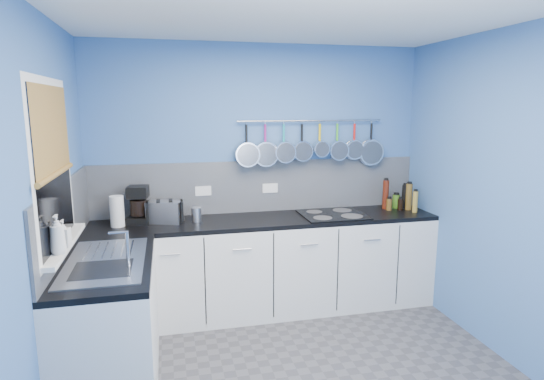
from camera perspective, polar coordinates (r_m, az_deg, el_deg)
name	(u,v)px	position (r m, az deg, el deg)	size (l,w,h in m)	color
ceiling	(308,8)	(2.96, 4.57, 21.90)	(3.20, 3.00, 0.02)	white
wall_back	(259,176)	(4.42, -1.61, 1.79)	(3.20, 0.02, 2.50)	#406AAB
wall_front	(438,309)	(1.68, 20.20, -13.91)	(3.20, 0.02, 2.50)	#406AAB
wall_left	(39,225)	(2.95, -27.29, -3.89)	(0.02, 3.00, 2.50)	#406AAB
wall_right	(514,199)	(3.78, 28.19, -0.99)	(0.02, 3.00, 2.50)	#406AAB
backsplash_back	(260,186)	(4.42, -1.54, 0.47)	(3.20, 0.02, 0.50)	gray
backsplash_left	(66,217)	(3.53, -24.50, -3.08)	(0.02, 1.80, 0.50)	gray
cabinet_run_back	(266,266)	(4.33, -0.72, -9.60)	(3.20, 0.60, 0.86)	silver
worktop_back	(266,220)	(4.20, -0.73, -3.83)	(3.20, 0.60, 0.04)	black
cabinet_run_left	(111,326)	(3.45, -19.66, -15.82)	(0.60, 1.20, 0.86)	silver
worktop_left	(106,264)	(3.27, -20.15, -8.73)	(0.60, 1.20, 0.04)	black
window_frame	(53,166)	(3.17, -25.85, 2.71)	(0.01, 1.00, 1.10)	white
window_glass	(54,166)	(3.17, -25.76, 2.72)	(0.01, 0.90, 1.00)	black
bamboo_blind	(52,130)	(3.15, -25.95, 6.77)	(0.01, 0.90, 0.55)	#9B6B38
window_sill	(64,244)	(3.27, -24.69, -6.23)	(0.10, 0.98, 0.03)	white
sink_unit	(106,261)	(3.27, -20.18, -8.33)	(0.50, 0.95, 0.01)	silver
mixer_tap	(128,249)	(3.04, -17.72, -7.08)	(0.12, 0.08, 0.26)	silver
socket_left	(203,191)	(4.33, -8.65, -0.12)	(0.15, 0.01, 0.09)	white
socket_right	(270,188)	(4.43, -0.24, 0.24)	(0.15, 0.01, 0.09)	white
pot_rail	(311,121)	(4.44, 4.92, 8.67)	(0.02, 0.02, 1.45)	silver
soap_bottle_a	(57,234)	(3.00, -25.41, -5.06)	(0.09, 0.09, 0.24)	white
soap_bottle_b	(63,233)	(3.15, -24.81, -4.94)	(0.08, 0.08, 0.17)	white
paper_towel	(117,211)	(4.10, -18.92, -2.56)	(0.12, 0.12, 0.27)	white
coffee_maker	(138,205)	(4.17, -16.47, -1.80)	(0.18, 0.20, 0.33)	black
toaster	(165,212)	(4.14, -13.33, -2.69)	(0.30, 0.17, 0.19)	silver
canister	(196,215)	(4.12, -9.50, -3.06)	(0.09, 0.09, 0.13)	silver
hob	(333,215)	(4.35, 7.65, -3.08)	(0.59, 0.52, 0.01)	black
pan_0	(247,144)	(4.29, -3.22, 5.80)	(0.23, 0.10, 0.42)	silver
pan_1	(265,144)	(4.33, -0.84, 5.81)	(0.24, 0.08, 0.43)	silver
pan_2	(284,142)	(4.37, 1.50, 6.07)	(0.21, 0.11, 0.40)	silver
pan_3	(302,141)	(4.42, 3.79, 6.15)	(0.20, 0.08, 0.39)	silver
pan_4	(320,139)	(4.47, 6.03, 6.43)	(0.16, 0.11, 0.35)	silver
pan_5	(337,140)	(4.54, 8.21, 6.19)	(0.20, 0.10, 0.39)	silver
pan_6	(354,140)	(4.60, 10.33, 6.20)	(0.20, 0.06, 0.39)	silver
pan_7	(371,143)	(4.68, 12.36, 5.82)	(0.26, 0.06, 0.45)	silver
condiment_0	(405,197)	(4.79, 16.43, -0.80)	(0.07, 0.07, 0.23)	black
condiment_1	(396,201)	(4.76, 15.35, -1.39)	(0.07, 0.07, 0.14)	#3F721E
condiment_2	(386,194)	(4.69, 14.10, -0.55)	(0.06, 0.06, 0.29)	#4C190C
condiment_3	(409,197)	(4.71, 16.84, -0.82)	(0.06, 0.06, 0.26)	brown
condiment_4	(400,205)	(4.68, 15.84, -1.77)	(0.05, 0.05, 0.11)	black
condiment_5	(389,204)	(4.65, 14.52, -1.78)	(0.06, 0.06, 0.12)	brown
condiment_6	(415,202)	(4.62, 17.57, -1.43)	(0.05, 0.05, 0.21)	olive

